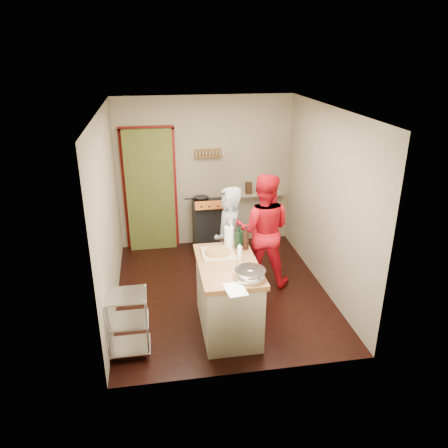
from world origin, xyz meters
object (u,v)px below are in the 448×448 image
(wire_shelving, at_px, (127,321))
(person_red, at_px, (263,230))
(stove, at_px, (211,226))
(island, at_px, (228,294))
(person_stripe, at_px, (228,243))

(wire_shelving, distance_m, person_red, 2.39)
(stove, distance_m, island, 2.32)
(island, bearing_deg, stove, 87.29)
(stove, height_order, wire_shelving, stove)
(island, relative_size, person_red, 0.81)
(island, height_order, person_red, person_red)
(wire_shelving, xyz_separation_m, island, (1.22, 0.31, 0.05))
(stove, relative_size, person_stripe, 0.62)
(person_stripe, bearing_deg, island, -2.60)
(wire_shelving, distance_m, person_stripe, 1.78)
(wire_shelving, height_order, island, island)
(wire_shelving, bearing_deg, stove, 63.15)
(wire_shelving, xyz_separation_m, person_red, (1.92, 1.37, 0.41))
(island, relative_size, person_stripe, 0.85)
(island, bearing_deg, wire_shelving, -165.85)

